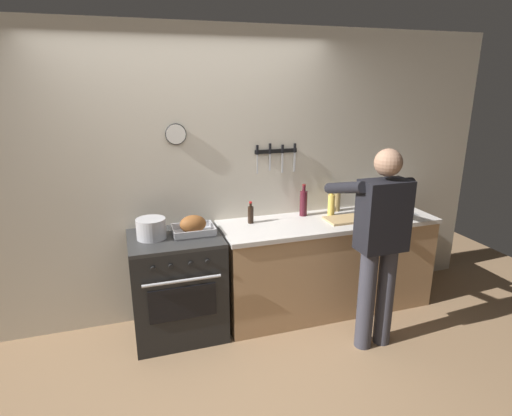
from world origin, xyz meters
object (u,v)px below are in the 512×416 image
person_cook (380,238)px  bottle_wine_red (303,203)px  stock_pot (151,229)px  cutting_board (345,219)px  bottle_vinegar (337,200)px  bottle_soy_sauce (251,214)px  roasting_pan (193,226)px  bottle_cooking_oil (331,204)px  stove (177,286)px

person_cook → bottle_wine_red: size_ratio=5.41×
stock_pot → cutting_board: bearing=-2.9°
bottle_wine_red → bottle_vinegar: bottle_wine_red is taller
person_cook → bottle_wine_red: (-0.27, 0.85, 0.08)m
bottle_wine_red → bottle_soy_sauce: size_ratio=1.52×
person_cook → bottle_vinegar: (0.11, 0.89, 0.06)m
roasting_pan → bottle_cooking_oil: (1.34, 0.09, 0.04)m
person_cook → stock_pot: bearing=77.1°
roasting_pan → stove: bearing=-173.8°
cutting_board → bottle_vinegar: size_ratio=1.32×
bottle_cooking_oil → bottle_vinegar: bearing=44.0°
person_cook → bottle_vinegar: bearing=2.3°
person_cook → bottle_wine_red: 0.90m
stock_pot → cutting_board: stock_pot is taller
bottle_cooking_oil → stove: bearing=-175.9°
bottle_vinegar → bottle_soy_sauce: bottle_vinegar is taller
bottle_vinegar → cutting_board: bearing=-103.0°
cutting_board → bottle_soy_sauce: 0.88m
stove → bottle_soy_sauce: bearing=11.0°
bottle_cooking_oil → bottle_soy_sauce: 0.80m
person_cook → bottle_cooking_oil: size_ratio=6.20×
bottle_wine_red → bottle_vinegar: size_ratio=1.12×
stove → bottle_vinegar: 1.74m
roasting_pan → bottle_soy_sauce: size_ratio=1.75×
stove → bottle_soy_sauce: bottle_soy_sauce is taller
roasting_pan → cutting_board: (1.40, -0.08, -0.06)m
bottle_cooking_oil → bottle_wine_red: bearing=161.5°
stove → roasting_pan: roasting_pan is taller
stove → roasting_pan: bearing=6.2°
bottle_wine_red → bottle_cooking_oil: size_ratio=1.15×
person_cook → cutting_board: size_ratio=4.61×
stock_pot → bottle_cooking_oil: (1.68, 0.09, 0.03)m
cutting_board → bottle_wine_red: bearing=140.2°
bottle_soy_sauce → bottle_wine_red: bearing=5.7°
cutting_board → bottle_soy_sauce: size_ratio=1.79×
person_cook → bottle_wine_red: person_cook is taller
stock_pot → bottle_soy_sauce: (0.89, 0.12, -0.00)m
roasting_pan → bottle_soy_sauce: (0.54, 0.12, 0.01)m
roasting_pan → bottle_vinegar: bearing=8.3°
stock_pot → bottle_vinegar: bottle_vinegar is taller
cutting_board → roasting_pan: bearing=176.6°
bottle_cooking_oil → person_cook: bearing=-88.4°
stove → bottle_soy_sauce: 0.89m
stock_pot → bottle_wine_red: (1.43, 0.17, 0.04)m
bottle_vinegar → bottle_wine_red: bearing=-174.2°
roasting_pan → bottle_wine_red: 1.10m
person_cook → bottle_soy_sauce: person_cook is taller
stove → roasting_pan: (0.16, 0.02, 0.52)m
cutting_board → bottle_vinegar: (0.07, 0.30, 0.10)m
bottle_wine_red → bottle_vinegar: 0.38m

